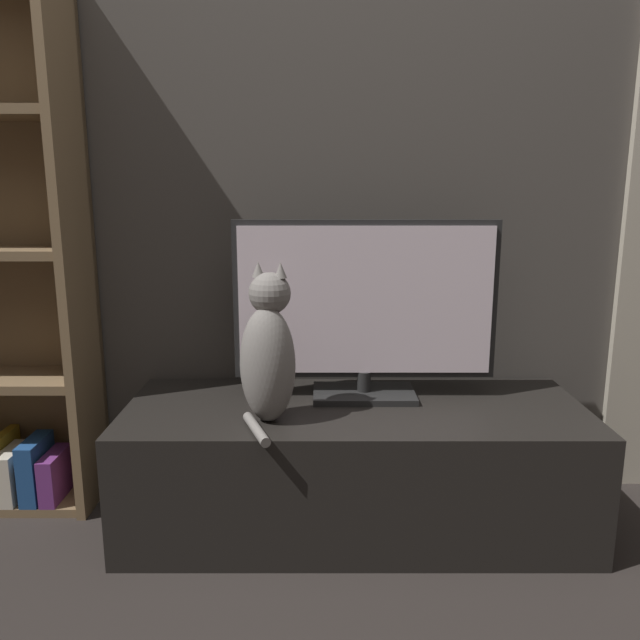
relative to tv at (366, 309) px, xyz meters
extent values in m
cube|color=#47423D|center=(-0.03, 0.23, 0.60)|extent=(4.80, 0.05, 2.60)
cube|color=black|center=(-0.03, -0.09, -0.49)|extent=(1.44, 0.56, 0.40)
cube|color=black|center=(0.00, 0.00, -0.28)|extent=(0.33, 0.20, 0.02)
cylinder|color=black|center=(0.00, 0.00, -0.24)|extent=(0.04, 0.04, 0.07)
cube|color=black|center=(0.00, 0.00, 0.03)|extent=(0.84, 0.02, 0.51)
cube|color=silver|center=(0.00, -0.01, 0.03)|extent=(0.80, 0.01, 0.47)
ellipsoid|color=gray|center=(-0.30, -0.22, -0.12)|extent=(0.19, 0.18, 0.34)
ellipsoid|color=silver|center=(-0.28, -0.17, -0.14)|extent=(0.10, 0.07, 0.19)
sphere|color=gray|center=(-0.29, -0.19, 0.08)|extent=(0.15, 0.15, 0.12)
cone|color=gray|center=(-0.32, -0.18, 0.15)|extent=(0.04, 0.04, 0.04)
cone|color=gray|center=(-0.26, -0.20, 0.15)|extent=(0.04, 0.04, 0.04)
cylinder|color=gray|center=(-0.32, -0.32, -0.28)|extent=(0.10, 0.20, 0.03)
cube|color=brown|center=(-0.93, 0.06, 0.17)|extent=(0.03, 0.28, 1.74)
cube|color=#B79323|center=(-1.24, 0.04, -0.56)|extent=(0.03, 0.22, 0.21)
cube|color=beige|center=(-1.19, 0.02, -0.58)|extent=(0.06, 0.17, 0.18)
cube|color=navy|center=(-1.11, 0.02, -0.56)|extent=(0.06, 0.18, 0.21)
cube|color=#6B2D75|center=(-1.05, 0.02, -0.58)|extent=(0.05, 0.18, 0.16)
camera|label=1|loc=(-0.14, -1.95, 0.38)|focal=35.00mm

